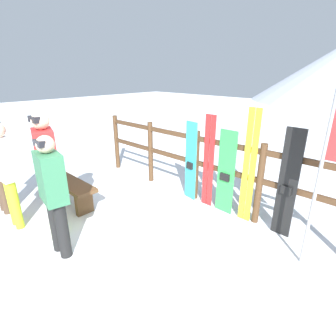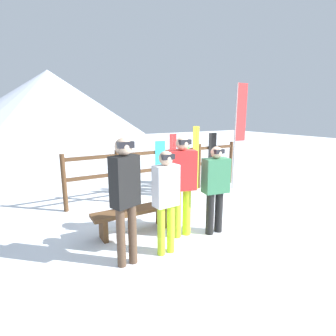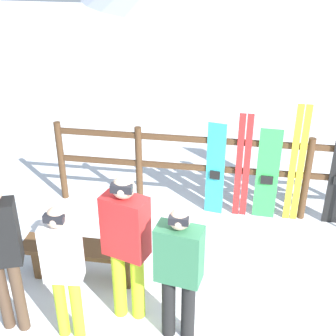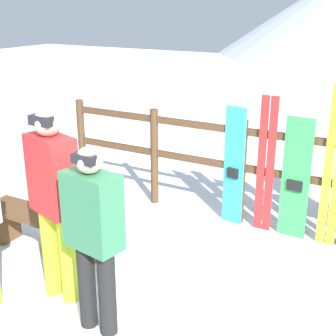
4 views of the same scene
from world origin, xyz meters
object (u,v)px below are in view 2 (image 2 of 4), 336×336
(bench, at_px, (134,215))
(rental_flag, at_px, (239,123))
(ski_pair_yellow, at_px, (196,159))
(person_red, at_px, (182,180))
(ski_pair_red, at_px, (173,164))
(snowboard_cyan, at_px, (160,169))
(snowboard_green, at_px, (184,167))
(snowboard_black_stripe, at_px, (212,160))
(person_white, at_px, (166,195))
(person_black, at_px, (125,191))
(person_plaid_green, at_px, (215,185))

(bench, height_order, rental_flag, rental_flag)
(bench, relative_size, ski_pair_yellow, 0.84)
(person_red, relative_size, ski_pair_red, 1.10)
(snowboard_cyan, xyz_separation_m, snowboard_green, (0.72, -0.00, -0.02))
(ski_pair_red, height_order, snowboard_green, ski_pair_red)
(person_red, relative_size, snowboard_black_stripe, 1.11)
(snowboard_green, relative_size, rental_flag, 0.48)
(person_red, distance_m, rental_flag, 3.56)
(snowboard_cyan, height_order, ski_pair_red, ski_pair_red)
(snowboard_cyan, bearing_deg, bench, -131.02)
(bench, bearing_deg, person_white, -80.68)
(person_black, xyz_separation_m, rental_flag, (4.13, 2.11, 0.76))
(person_plaid_green, bearing_deg, person_black, -174.38)
(person_plaid_green, distance_m, snowboard_black_stripe, 3.01)
(snowboard_green, bearing_deg, person_black, -136.13)
(person_red, xyz_separation_m, snowboard_green, (1.48, 2.16, -0.32))
(bench, distance_m, snowboard_cyan, 2.21)
(person_white, height_order, rental_flag, rental_flag)
(person_white, bearing_deg, bench, 99.32)
(person_red, xyz_separation_m, ski_pair_red, (1.13, 2.17, -0.22))
(person_red, height_order, snowboard_cyan, person_red)
(person_black, relative_size, snowboard_green, 1.30)
(person_plaid_green, xyz_separation_m, snowboard_black_stripe, (1.87, 2.36, -0.12))
(person_plaid_green, relative_size, snowboard_cyan, 1.09)
(person_plaid_green, relative_size, snowboard_black_stripe, 1.00)
(bench, relative_size, person_black, 0.82)
(ski_pair_red, height_order, snowboard_black_stripe, ski_pair_red)
(ski_pair_red, bearing_deg, person_red, -117.62)
(person_red, relative_size, rental_flag, 0.60)
(person_plaid_green, bearing_deg, person_white, -170.54)
(person_red, bearing_deg, snowboard_cyan, 70.73)
(bench, xyz_separation_m, ski_pair_yellow, (2.53, 1.65, 0.54))
(person_white, xyz_separation_m, rental_flag, (3.51, 2.13, 0.90))
(person_black, relative_size, ski_pair_red, 1.14)
(snowboard_black_stripe, distance_m, rental_flag, 1.26)
(person_black, height_order, person_white, person_black)
(person_black, bearing_deg, snowboard_cyan, 52.99)
(person_black, height_order, person_red, person_black)
(person_plaid_green, relative_size, ski_pair_yellow, 0.89)
(person_plaid_green, distance_m, ski_pair_red, 2.43)
(person_black, bearing_deg, snowboard_green, 43.87)
(bench, xyz_separation_m, snowboard_green, (2.15, 1.65, 0.35))
(person_white, xyz_separation_m, snowboard_green, (2.01, 2.54, -0.25))
(person_plaid_green, relative_size, ski_pair_red, 0.98)
(person_plaid_green, xyz_separation_m, snowboard_green, (0.92, 2.36, -0.20))
(person_black, distance_m, ski_pair_red, 3.42)
(person_red, xyz_separation_m, snowboard_cyan, (0.76, 2.16, -0.30))
(person_white, relative_size, snowboard_green, 1.14)
(person_red, height_order, snowboard_black_stripe, person_red)
(bench, relative_size, person_white, 0.93)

